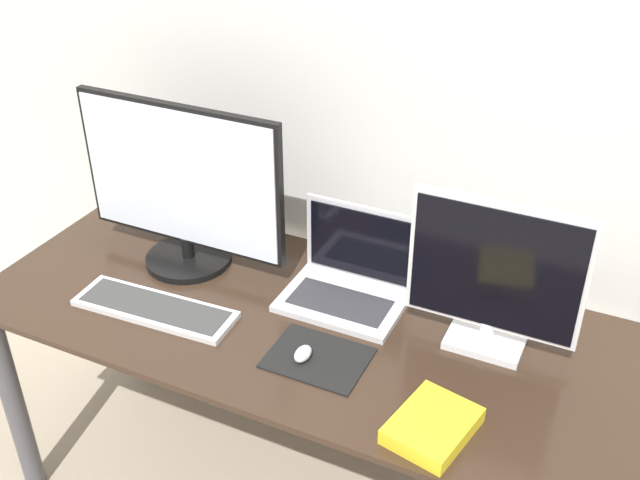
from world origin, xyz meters
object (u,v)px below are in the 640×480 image
(mouse, at_px, (303,354))
(monitor_right, at_px, (495,276))
(keyboard, at_px, (155,308))
(laptop, at_px, (350,277))
(monitor_left, at_px, (182,188))
(book, at_px, (432,426))

(mouse, bearing_deg, monitor_right, 33.36)
(monitor_right, xyz_separation_m, keyboard, (-0.85, -0.25, -0.20))
(laptop, bearing_deg, mouse, -88.75)
(laptop, bearing_deg, monitor_left, -174.66)
(monitor_left, distance_m, book, 0.97)
(monitor_right, distance_m, laptop, 0.43)
(monitor_right, xyz_separation_m, book, (-0.03, -0.35, -0.19))
(keyboard, height_order, book, book)
(laptop, relative_size, mouse, 5.35)
(laptop, xyz_separation_m, keyboard, (-0.45, -0.30, -0.05))
(book, bearing_deg, mouse, 165.67)
(keyboard, bearing_deg, book, -7.07)
(monitor_left, relative_size, book, 2.80)
(book, bearing_deg, keyboard, 172.93)
(monitor_right, height_order, book, monitor_right)
(monitor_right, distance_m, book, 0.40)
(monitor_left, relative_size, keyboard, 1.39)
(mouse, distance_m, book, 0.38)
(laptop, height_order, keyboard, laptop)
(laptop, xyz_separation_m, book, (0.37, -0.40, -0.04))
(monitor_right, distance_m, keyboard, 0.90)
(monitor_right, relative_size, keyboard, 0.94)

